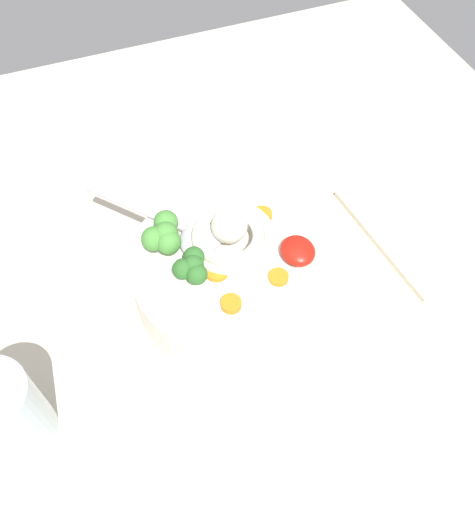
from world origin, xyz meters
TOP-DOWN VIEW (x-y plane):
  - table_slab at (0.00, 0.00)cm, footprint 90.93×90.93cm
  - soup_bowl at (3.30, -2.81)cm, footprint 22.31×22.31cm
  - noodle_pile at (1.26, -2.96)cm, footprint 10.59×10.38cm
  - soup_spoon at (-0.70, -6.28)cm, footprint 15.22×13.84cm
  - chili_sauce_dollop at (5.46, 2.92)cm, footprint 3.88×3.49cm
  - broccoli_floret_left at (-0.35, -9.38)cm, footprint 4.95×4.26cm
  - broccoli_floret_beside_noodles at (4.25, -7.89)cm, footprint 4.09×3.52cm
  - carrot_slice_rear at (8.60, -5.49)cm, footprint 2.03×2.03cm
  - carrot_slice_extra_b at (7.35, 0.33)cm, footprint 2.01×2.01cm
  - carrot_slice_beside_chili at (4.44, -5.47)cm, footprint 2.47×2.47cm
  - carrot_slice_extra_a at (-0.62, 1.55)cm, footprint 2.17×2.17cm
  - drinking_glass at (11.10, -27.53)cm, footprint 6.87×6.87cm
  - folded_napkin at (3.10, 21.28)cm, footprint 18.96×15.66cm

SIDE VIEW (x-z plane):
  - table_slab at x=0.00cm, z-range 0.00..2.54cm
  - folded_napkin at x=3.10cm, z-range 2.54..3.34cm
  - soup_bowl at x=3.30cm, z-range 2.64..8.49cm
  - drinking_glass at x=11.10cm, z-range 2.54..11.98cm
  - carrot_slice_beside_chili at x=4.44cm, z-range 8.39..8.93cm
  - carrot_slice_extra_b at x=7.35cm, z-range 8.39..8.93cm
  - carrot_slice_extra_a at x=-0.62cm, z-range 8.39..9.06cm
  - carrot_slice_rear at x=8.60cm, z-range 8.39..9.16cm
  - soup_spoon at x=-0.70cm, z-range 8.39..9.99cm
  - chili_sauce_dollop at x=5.46cm, z-range 8.39..10.14cm
  - noodle_pile at x=1.26cm, z-range 7.59..11.85cm
  - broccoli_floret_beside_noodles at x=4.25cm, z-range 8.80..12.04cm
  - broccoli_floret_left at x=-0.35cm, z-range 8.89..12.80cm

